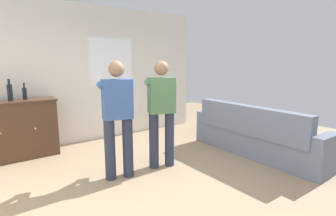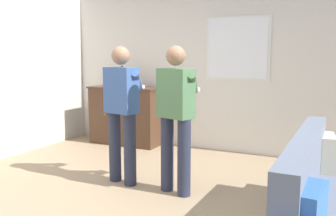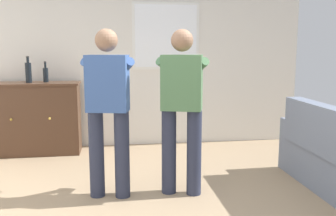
{
  "view_description": "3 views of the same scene",
  "coord_description": "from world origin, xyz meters",
  "px_view_note": "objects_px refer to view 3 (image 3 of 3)",
  "views": [
    {
      "loc": [
        -1.92,
        -2.75,
        1.68
      ],
      "look_at": [
        0.49,
        0.53,
        0.94
      ],
      "focal_mm": 28.0,
      "sensor_mm": 36.0,
      "label": 1
    },
    {
      "loc": [
        2.12,
        -3.22,
        1.59
      ],
      "look_at": [
        0.27,
        0.54,
        0.98
      ],
      "focal_mm": 40.0,
      "sensor_mm": 36.0,
      "label": 2
    },
    {
      "loc": [
        -0.29,
        -3.12,
        1.5
      ],
      "look_at": [
        0.22,
        0.52,
        0.91
      ],
      "focal_mm": 40.0,
      "sensor_mm": 36.0,
      "label": 3
    }
  ],
  "objects_px": {
    "sideboard_cabinet": "(34,118)",
    "person_standing_right": "(182,104)",
    "person_standing_left": "(108,105)",
    "bottle_liquor_amber": "(28,72)",
    "bottle_wine_green": "(46,74)"
  },
  "relations": [
    {
      "from": "person_standing_right",
      "to": "sideboard_cabinet",
      "type": "bearing_deg",
      "value": 135.96
    },
    {
      "from": "bottle_liquor_amber",
      "to": "person_standing_left",
      "type": "bearing_deg",
      "value": -57.01
    },
    {
      "from": "person_standing_left",
      "to": "person_standing_right",
      "type": "bearing_deg",
      "value": -1.63
    },
    {
      "from": "sideboard_cabinet",
      "to": "person_standing_right",
      "type": "bearing_deg",
      "value": -44.04
    },
    {
      "from": "bottle_wine_green",
      "to": "person_standing_right",
      "type": "relative_size",
      "value": 0.17
    },
    {
      "from": "sideboard_cabinet",
      "to": "person_standing_right",
      "type": "height_order",
      "value": "person_standing_right"
    },
    {
      "from": "person_standing_left",
      "to": "bottle_wine_green",
      "type": "bearing_deg",
      "value": 116.9
    },
    {
      "from": "sideboard_cabinet",
      "to": "person_standing_left",
      "type": "relative_size",
      "value": 0.77
    },
    {
      "from": "bottle_liquor_amber",
      "to": "person_standing_right",
      "type": "relative_size",
      "value": 0.22
    },
    {
      "from": "bottle_wine_green",
      "to": "sideboard_cabinet",
      "type": "bearing_deg",
      "value": -168.11
    },
    {
      "from": "sideboard_cabinet",
      "to": "person_standing_left",
      "type": "height_order",
      "value": "person_standing_left"
    },
    {
      "from": "sideboard_cabinet",
      "to": "bottle_wine_green",
      "type": "bearing_deg",
      "value": 11.89
    },
    {
      "from": "sideboard_cabinet",
      "to": "bottle_liquor_amber",
      "type": "bearing_deg",
      "value": -171.41
    },
    {
      "from": "sideboard_cabinet",
      "to": "person_standing_left",
      "type": "bearing_deg",
      "value": -58.07
    },
    {
      "from": "person_standing_left",
      "to": "person_standing_right",
      "type": "xyz_separation_m",
      "value": [
        0.73,
        -0.02,
        0.0
      ]
    }
  ]
}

